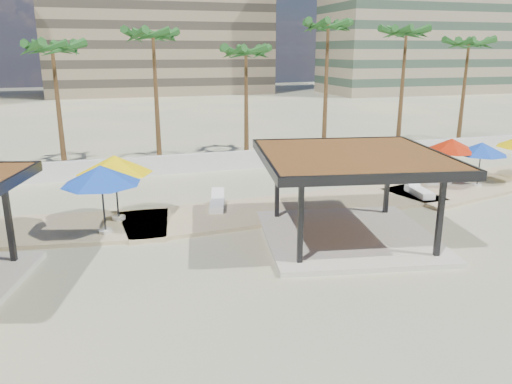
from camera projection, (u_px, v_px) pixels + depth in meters
ground at (308, 273)px, 17.40m from camera, size 200.00×200.00×0.00m
promenade at (286, 204)px, 25.00m from camera, size 44.45×7.97×0.24m
boundary_wall at (212, 162)px, 31.95m from camera, size 56.00×0.30×1.20m
building_mid at (157, 9)px, 86.35m from camera, size 38.00×16.00×30.40m
pavilion_central at (350, 188)px, 20.05m from camera, size 8.25×8.25×3.61m
umbrella_b at (114, 165)px, 21.74m from camera, size 3.47×3.47×2.93m
umbrella_c at (451, 145)px, 27.71m from camera, size 3.84×3.84×2.61m
umbrella_d at (481, 149)px, 27.33m from camera, size 3.50×3.50×2.47m
umbrella_f at (101, 175)px, 20.13m from camera, size 3.80×3.80×2.87m
lounger_a at (217, 204)px, 24.03m from camera, size 1.16×2.10×0.76m
lounger_b at (419, 191)px, 26.18m from camera, size 0.88×2.17×0.80m
lounger_c at (426, 178)px, 28.97m from camera, size 1.10×2.14×0.78m
palm_c at (53, 53)px, 29.50m from camera, size 3.00×3.00×8.48m
palm_d at (153, 40)px, 31.72m from camera, size 3.00×3.00×9.26m
palm_e at (246, 56)px, 33.21m from camera, size 3.00×3.00×8.24m
palm_f at (328, 31)px, 34.63m from camera, size 3.00×3.00×9.97m
palm_g at (406, 37)px, 36.04m from camera, size 3.00×3.00×9.59m
palm_h at (469, 47)px, 38.46m from camera, size 3.00×3.00×8.86m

